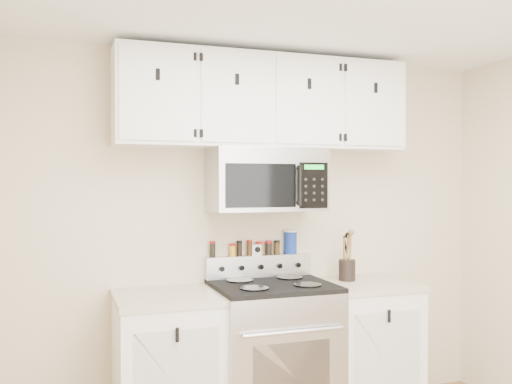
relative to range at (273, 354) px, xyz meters
The scene contains 17 objects.
back_wall 0.83m from the range, 90.00° to the left, with size 3.50×0.01×2.50m, color beige.
range is the anchor object (origin of this frame).
base_cabinet_left 0.69m from the range, behind, with size 0.64×0.62×0.92m.
base_cabinet_right 0.69m from the range, ahead, with size 0.64×0.62×0.92m.
microwave 1.15m from the range, 89.77° to the left, with size 0.76×0.44×0.42m.
upper_cabinets 1.67m from the range, 90.00° to the left, with size 2.00×0.35×0.62m.
utensil_crock 0.79m from the range, ahead, with size 0.12×0.12×0.34m.
kitchen_timer 0.71m from the range, 93.28° to the left, with size 0.07×0.05×0.08m, color silver.
salt_canister 0.79m from the range, 49.40° to the left, with size 0.09×0.09×0.17m.
spice_jar_0 0.80m from the range, 139.63° to the left, with size 0.04×0.04×0.11m.
spice_jar_1 0.74m from the range, 123.91° to the left, with size 0.04×0.04×0.09m.
spice_jar_2 0.74m from the range, 116.30° to the left, with size 0.04×0.04×0.11m.
spice_jar_3 0.73m from the range, 103.06° to the left, with size 0.04×0.04×0.11m.
spice_jar_4 0.72m from the range, 88.76° to the left, with size 0.05×0.05×0.10m.
spice_jar_5 0.73m from the range, 74.92° to the left, with size 0.05×0.05×0.10m.
spice_jar_6 0.73m from the range, 63.86° to the left, with size 0.04×0.04×0.10m.
spice_jar_7 0.75m from the range, 52.19° to the left, with size 0.04×0.04×0.10m.
Camera 1 is at (-1.32, -2.04, 1.61)m, focal length 40.00 mm.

